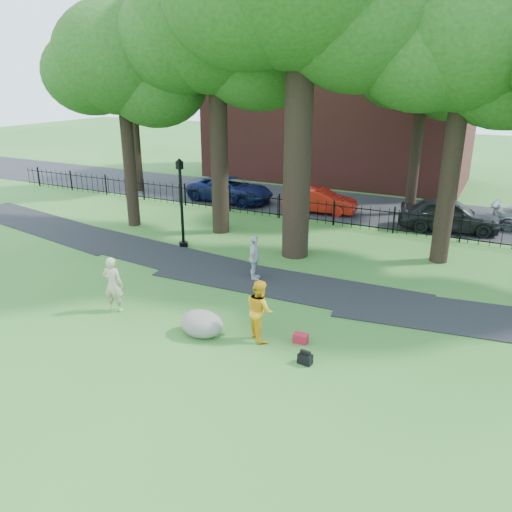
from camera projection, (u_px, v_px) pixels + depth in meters
The scene contains 16 objects.
ground at pixel (206, 324), 15.18m from camera, with size 120.00×120.00×0.00m, color #275A1F.
footpath at pixel (287, 285), 18.02m from camera, with size 36.00×2.60×0.03m, color black.
street at pixel (356, 208), 28.58m from camera, with size 80.00×7.00×0.02m, color black.
iron_fence at pixel (334, 214), 25.02m from camera, with size 44.00×0.04×1.20m.
brick_building at pixel (338, 92), 34.94m from camera, with size 18.00×8.00×12.00m, color maroon.
tree_row at pixel (327, 47), 19.21m from camera, with size 26.82×7.96×12.42m.
woman at pixel (113, 284), 15.78m from camera, with size 0.67×0.44×1.82m, color tan.
man at pixel (260, 310), 14.10m from camera, with size 0.87×0.68×1.79m, color orange.
pedestrian at pixel (254, 258), 18.26m from camera, with size 0.99×0.41×1.69m, color #B5B6BA.
boulder at pixel (201, 322), 14.49m from camera, with size 1.34×1.01×0.78m, color slate.
lamppost at pixel (182, 204), 21.44m from camera, with size 0.39×0.39×3.90m.
backpack at pixel (305, 359), 13.07m from camera, with size 0.37×0.23×0.27m, color black.
red_bag at pixel (301, 338), 14.11m from camera, with size 0.40×0.25×0.27m, color maroon.
red_sedan at pixel (320, 201), 27.36m from camera, with size 1.39×3.98×1.31m, color red.
navy_van at pixel (230, 189), 29.72m from camera, with size 2.42×5.24×1.46m, color #0C153C.
grey_car at pixel (449, 215), 24.10m from camera, with size 1.88×4.68×1.59m, color black.
Camera 1 is at (7.51, -11.38, 7.14)m, focal length 35.00 mm.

